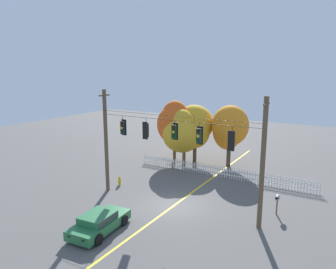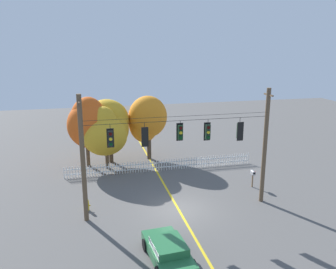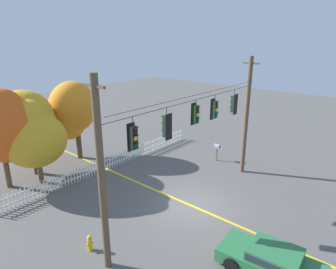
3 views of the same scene
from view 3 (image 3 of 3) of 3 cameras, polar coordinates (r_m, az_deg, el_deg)
name	(u,v)px [view 3 (image 3 of 3)]	position (r m, az deg, el deg)	size (l,w,h in m)	color
ground	(192,206)	(17.12, 4.69, -13.56)	(80.00, 80.00, 0.00)	#565451
lane_centerline_stripe	(192,206)	(17.11, 4.69, -13.55)	(0.16, 36.00, 0.01)	gold
signal_support_span	(194,138)	(15.38, 5.07, -0.73)	(12.16, 1.10, 7.89)	brown
traffic_signal_northbound_primary	(133,138)	(11.97, -6.73, -0.58)	(0.43, 0.38, 1.47)	black
traffic_signal_southbound_primary	(167,126)	(13.37, -0.24, 1.58)	(0.43, 0.38, 1.49)	black
traffic_signal_northbound_secondary	(195,114)	(15.07, 5.30, 3.92)	(0.43, 0.38, 1.32)	black
traffic_signal_westbound_side	(214,109)	(16.56, 8.92, 4.80)	(0.43, 0.38, 1.42)	black
traffic_signal_eastbound_side	(234,104)	(18.41, 12.55, 5.75)	(0.43, 0.38, 1.51)	black
white_picket_fence	(112,161)	(21.81, -10.68, -5.05)	(16.21, 0.06, 0.98)	white
autumn_maple_near_fence	(6,126)	(19.88, -28.71, 1.37)	(3.84, 3.34, 6.26)	brown
autumn_maple_mid	(34,137)	(19.85, -24.43, -0.41)	(3.82, 3.46, 5.50)	brown
autumn_oak_far_east	(28,123)	(21.48, -25.41, 2.08)	(4.02, 3.62, 5.81)	#473828
autumn_maple_far_west	(71,110)	(23.36, -18.21, 4.49)	(3.60, 3.18, 5.97)	#473828
parked_car	(272,260)	(13.38, 19.30, -21.86)	(2.19, 4.16, 1.15)	#286B3D
fire_hydrant	(90,243)	(14.32, -14.81, -19.52)	(0.38, 0.22, 0.76)	gold
roadside_mailbox	(217,147)	(22.70, 9.42, -2.44)	(0.25, 0.44, 1.33)	brown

